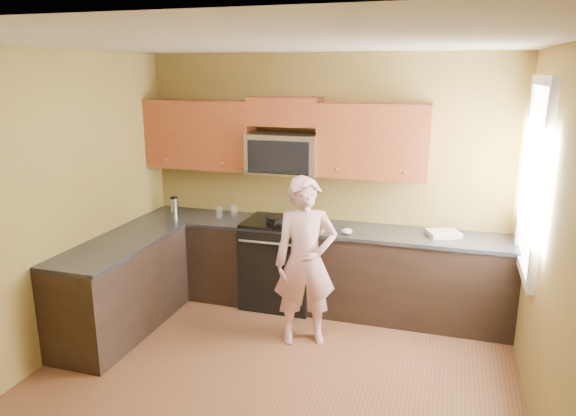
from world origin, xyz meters
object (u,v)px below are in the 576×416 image
at_px(stove, 281,262).
at_px(woman, 305,262).
at_px(frying_pan, 278,221).
at_px(travel_mug, 174,212).
at_px(butter_tub, 318,229).
at_px(microwave, 284,173).

height_order(stove, woman, woman).
relative_size(frying_pan, travel_mug, 2.54).
bearing_deg(frying_pan, woman, -65.56).
bearing_deg(butter_tub, travel_mug, 174.46).
bearing_deg(woman, travel_mug, 133.88).
distance_m(microwave, woman, 1.19).
bearing_deg(travel_mug, microwave, 1.52).
bearing_deg(stove, butter_tub, -10.55).
xyz_separation_m(microwave, travel_mug, (-1.33, -0.04, -0.53)).
distance_m(microwave, travel_mug, 1.43).
bearing_deg(frying_pan, butter_tub, -16.86).
bearing_deg(microwave, stove, -90.00).
relative_size(stove, butter_tub, 7.72).
height_order(stove, frying_pan, frying_pan).
relative_size(microwave, butter_tub, 6.18).
height_order(butter_tub, travel_mug, travel_mug).
bearing_deg(frying_pan, microwave, 73.35).
bearing_deg(frying_pan, travel_mug, 164.14).
distance_m(stove, frying_pan, 0.48).
distance_m(stove, butter_tub, 0.63).
distance_m(stove, microwave, 0.98).
relative_size(microwave, travel_mug, 4.21).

